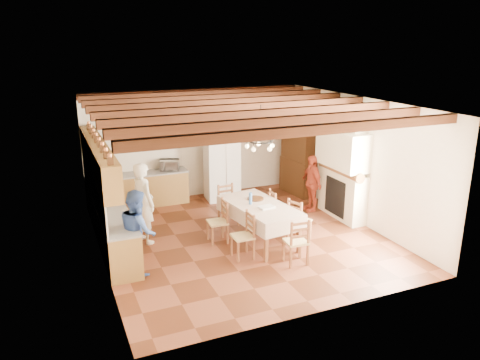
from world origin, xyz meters
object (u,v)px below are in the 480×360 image
at_px(hutch, 299,155).
at_px(microwave, 170,165).
at_px(chair_right_far, 279,210).
at_px(chair_end_far, 228,205).
at_px(refrigerator, 222,168).
at_px(chair_left_far, 217,221).
at_px(dining_table, 259,208).
at_px(person_woman_blue, 138,231).
at_px(chair_right_near, 299,219).
at_px(chair_end_near, 296,241).
at_px(person_man, 144,203).
at_px(person_woman_red, 311,183).
at_px(chair_left_near, 242,236).

distance_m(hutch, microwave, 3.64).
bearing_deg(chair_right_far, chair_end_far, 58.14).
relative_size(refrigerator, chair_left_far, 1.83).
bearing_deg(dining_table, hutch, 46.62).
distance_m(chair_right_far, microwave, 3.43).
bearing_deg(microwave, hutch, 7.90).
height_order(dining_table, microwave, microwave).
bearing_deg(hutch, microwave, 162.80).
relative_size(dining_table, chair_right_far, 2.19).
distance_m(hutch, person_woman_blue, 5.92).
bearing_deg(dining_table, person_woman_blue, -173.64).
distance_m(chair_right_near, chair_end_near, 1.16).
distance_m(refrigerator, chair_right_far, 2.62).
bearing_deg(dining_table, person_man, 156.82).
bearing_deg(person_woman_red, chair_left_near, -53.70).
distance_m(chair_end_near, person_woman_blue, 3.05).
bearing_deg(dining_table, chair_end_far, 101.22).
xyz_separation_m(chair_right_near, chair_end_far, (-1.10, 1.45, 0.00)).
bearing_deg(chair_right_far, hutch, -33.02).
xyz_separation_m(dining_table, chair_end_far, (-0.24, 1.21, -0.30)).
xyz_separation_m(hutch, microwave, (-3.58, 0.69, -0.09)).
bearing_deg(chair_left_far, person_man, -110.84).
distance_m(person_man, person_woman_red, 4.37).
bearing_deg(hutch, chair_right_near, -125.74).
height_order(dining_table, chair_right_near, chair_right_near).
xyz_separation_m(hutch, dining_table, (-2.48, -2.62, -0.35)).
bearing_deg(chair_left_far, chair_right_near, 74.15).
bearing_deg(chair_end_far, chair_right_near, -56.23).
bearing_deg(dining_table, chair_left_near, -138.27).
relative_size(chair_left_far, microwave, 1.91).
height_order(hutch, person_woman_red, hutch).
relative_size(refrigerator, person_woman_red, 1.20).
xyz_separation_m(chair_end_near, person_woman_blue, (-2.90, 0.91, 0.33)).
xyz_separation_m(person_man, person_woman_blue, (-0.38, -1.28, -0.09)).
distance_m(refrigerator, person_woman_blue, 4.43).
bearing_deg(chair_left_near, dining_table, 131.98).
bearing_deg(person_woman_red, person_woman_blue, -69.57).
distance_m(chair_left_far, chair_end_far, 1.06).
bearing_deg(person_woman_blue, refrigerator, -44.84).
bearing_deg(chair_end_far, hutch, 23.89).
xyz_separation_m(chair_left_near, person_woman_blue, (-2.03, 0.27, 0.33)).
relative_size(dining_table, chair_end_near, 2.19).
distance_m(chair_left_far, chair_right_far, 1.57).
distance_m(chair_end_far, person_woman_red, 2.33).
height_order(hutch, chair_left_far, hutch).
distance_m(refrigerator, chair_left_far, 2.92).
relative_size(chair_right_far, chair_end_near, 1.00).
relative_size(refrigerator, dining_table, 0.83).
bearing_deg(dining_table, chair_right_far, 32.39).
height_order(chair_left_far, chair_right_far, same).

